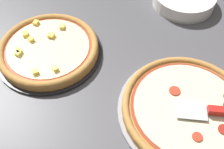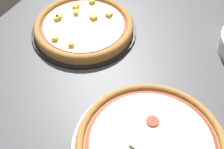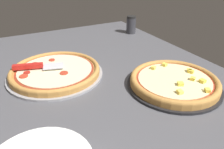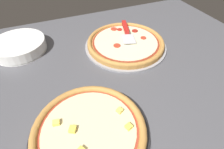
# 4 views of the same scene
# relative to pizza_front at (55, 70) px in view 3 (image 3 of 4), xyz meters

# --- Properties ---
(ground_plane) EXTENTS (1.46, 1.19, 0.04)m
(ground_plane) POSITION_rel_pizza_front_xyz_m (0.05, 0.14, -0.04)
(ground_plane) COLOR #4C4C51
(pizza_pan_front) EXTENTS (0.42, 0.42, 0.01)m
(pizza_pan_front) POSITION_rel_pizza_front_xyz_m (0.00, 0.00, -0.02)
(pizza_pan_front) COLOR #939399
(pizza_pan_front) RESTS_ON ground_plane
(pizza_front) EXTENTS (0.40, 0.40, 0.03)m
(pizza_front) POSITION_rel_pizza_front_xyz_m (0.00, 0.00, 0.00)
(pizza_front) COLOR #B77F3D
(pizza_front) RESTS_ON pizza_pan_front
(pizza_pan_back) EXTENTS (0.38, 0.38, 0.01)m
(pizza_pan_back) POSITION_rel_pizza_front_xyz_m (0.32, 0.40, -0.02)
(pizza_pan_back) COLOR black
(pizza_pan_back) RESTS_ON ground_plane
(pizza_back) EXTENTS (0.36, 0.36, 0.04)m
(pizza_back) POSITION_rel_pizza_front_xyz_m (0.32, 0.41, 0.00)
(pizza_back) COLOR #B77F3D
(pizza_back) RESTS_ON pizza_pan_back
(serving_spatula) EXTENTS (0.10, 0.22, 0.02)m
(serving_spatula) POSITION_rel_pizza_front_xyz_m (-0.04, -0.09, 0.02)
(serving_spatula) COLOR silver
(serving_spatula) RESTS_ON pizza_front
(parmesan_shaker) EXTENTS (0.07, 0.07, 0.12)m
(parmesan_shaker) POSITION_rel_pizza_front_xyz_m (-0.37, 0.63, 0.03)
(parmesan_shaker) COLOR #333338
(parmesan_shaker) RESTS_ON ground_plane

